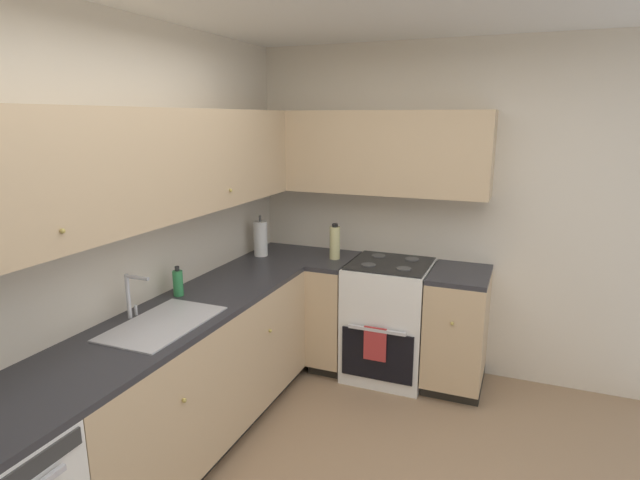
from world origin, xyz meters
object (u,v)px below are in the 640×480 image
Objects in this scene: paper_towel_roll at (261,239)px; oil_bottle at (335,242)px; oven_range at (389,319)px; soap_bottle at (178,283)px.

oil_bottle is at bearing -76.98° from paper_towel_roll.
oil_bottle reaches higher than oven_range.
paper_towel_roll is at bearing -1.08° from soap_bottle.
oven_range is 1.21m from paper_towel_roll.
oven_range is 3.09× the size of paper_towel_roll.
soap_bottle reaches higher than oven_range.
paper_towel_roll is (1.06, -0.02, 0.06)m from soap_bottle.
paper_towel_roll is at bearing 103.02° from oil_bottle.
soap_bottle is 1.06m from paper_towel_roll.
oil_bottle reaches higher than soap_bottle.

